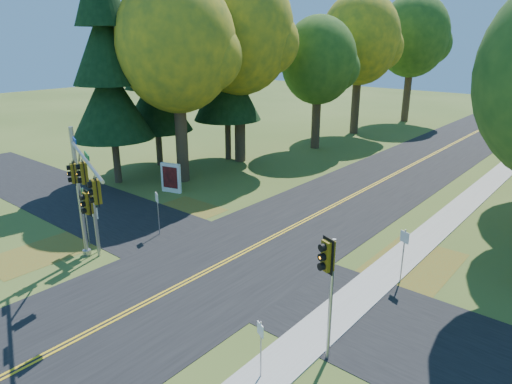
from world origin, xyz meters
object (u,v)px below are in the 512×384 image
Objects in this scene: east_signal_pole at (328,270)px; info_kiosk at (171,178)px; route_sign_cluster at (90,207)px; traffic_mast at (82,185)px.

east_signal_pole reaches higher than info_kiosk.
info_kiosk is (-3.75, 8.09, -1.13)m from route_sign_cluster.
info_kiosk is (-16.95, 8.01, -2.29)m from east_signal_pole.
traffic_mast is at bearing -152.63° from east_signal_pole.
info_kiosk is at bearing 142.66° from traffic_mast.
traffic_mast is 11.32m from east_signal_pole.
traffic_mast is 3.05m from route_sign_cluster.
info_kiosk is at bearing 116.91° from route_sign_cluster.
traffic_mast is 1.48× the size of east_signal_pole.
east_signal_pole is at bearing 28.69° from traffic_mast.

